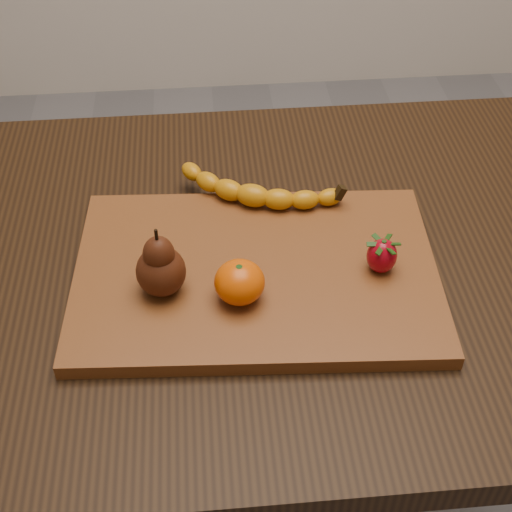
{
  "coord_description": "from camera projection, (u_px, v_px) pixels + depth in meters",
  "views": [
    {
      "loc": [
        -0.05,
        -0.68,
        1.4
      ],
      "look_at": [
        0.01,
        -0.05,
        0.8
      ],
      "focal_mm": 50.0,
      "sensor_mm": 36.0,
      "label": 1
    }
  ],
  "objects": [
    {
      "name": "table",
      "position": [
        246.0,
        305.0,
        1.0
      ],
      "size": [
        1.0,
        0.7,
        0.76
      ],
      "color": "black",
      "rests_on": "ground"
    },
    {
      "name": "mandarin",
      "position": [
        239.0,
        282.0,
        0.83
      ],
      "size": [
        0.07,
        0.07,
        0.05
      ],
      "primitive_type": "ellipsoid",
      "rotation": [
        0.0,
        0.0,
        -0.13
      ],
      "color": "#D94D02",
      "rests_on": "cutting_board"
    },
    {
      "name": "banana",
      "position": [
        253.0,
        195.0,
        0.96
      ],
      "size": [
        0.21,
        0.12,
        0.03
      ],
      "primitive_type": null,
      "rotation": [
        0.0,
        0.0,
        -0.38
      ],
      "color": "#CC8309",
      "rests_on": "cutting_board"
    },
    {
      "name": "strawberry",
      "position": [
        382.0,
        255.0,
        0.87
      ],
      "size": [
        0.04,
        0.04,
        0.05
      ],
      "primitive_type": null,
      "rotation": [
        0.0,
        0.0,
        -0.08
      ],
      "color": "#9B0413",
      "rests_on": "cutting_board"
    },
    {
      "name": "pear",
      "position": [
        160.0,
        261.0,
        0.83
      ],
      "size": [
        0.06,
        0.06,
        0.09
      ],
      "primitive_type": null,
      "rotation": [
        0.0,
        0.0,
        -0.01
      ],
      "color": "#421A0A",
      "rests_on": "cutting_board"
    },
    {
      "name": "cutting_board",
      "position": [
        256.0,
        273.0,
        0.89
      ],
      "size": [
        0.47,
        0.33,
        0.02
      ],
      "primitive_type": "cube",
      "rotation": [
        0.0,
        0.0,
        -0.06
      ],
      "color": "brown",
      "rests_on": "table"
    }
  ]
}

